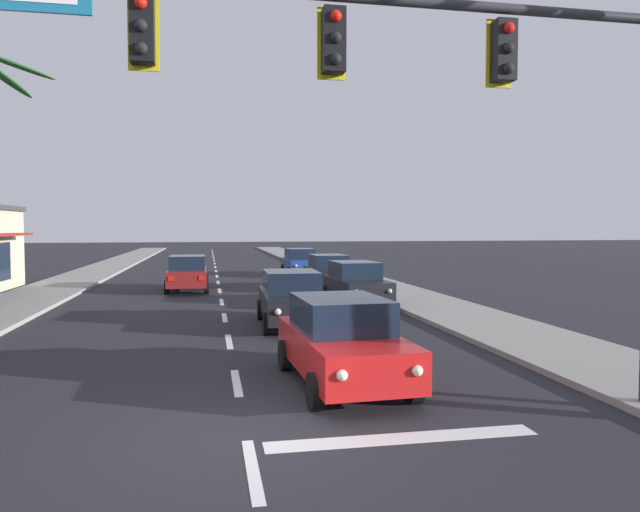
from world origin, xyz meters
TOP-DOWN VIEW (x-y plane):
  - ground_plane at (0.00, 0.00)m, footprint 220.00×220.00m
  - sidewalk_right at (7.80, 20.00)m, footprint 3.20×110.00m
  - sidewalk_left at (-7.80, 20.00)m, footprint 3.20×110.00m
  - lane_markings at (0.44, 20.60)m, footprint 4.28×89.79m
  - traffic_signal_mast at (3.03, -0.09)m, footprint 10.75×0.41m
  - sedan_lead_at_stop_bar at (1.99, 2.40)m, footprint 2.11×4.51m
  - sedan_third_in_queue at (1.98, 9.25)m, footprint 2.04×4.49m
  - sedan_oncoming_far at (-1.48, 19.88)m, footprint 1.96×4.46m
  - sedan_parked_nearest_kerb at (5.09, 27.56)m, footprint 2.00×4.47m
  - sedan_parked_mid_kerb at (5.22, 19.33)m, footprint 1.98×4.46m
  - sedan_parked_far_kerb at (5.10, 13.56)m, footprint 2.06×4.49m

SIDE VIEW (x-z plane):
  - ground_plane at x=0.00m, z-range 0.00..0.00m
  - lane_markings at x=0.44m, z-range 0.00..0.01m
  - sidewalk_right at x=7.80m, z-range 0.00..0.14m
  - sidewalk_left at x=-7.80m, z-range 0.00..0.14m
  - sedan_lead_at_stop_bar at x=1.99m, z-range 0.01..1.69m
  - sedan_third_in_queue at x=1.98m, z-range 0.01..1.69m
  - sedan_oncoming_far at x=-1.48m, z-range 0.01..1.69m
  - sedan_parked_nearest_kerb at x=5.09m, z-range 0.01..1.69m
  - sedan_parked_mid_kerb at x=5.22m, z-range 0.01..1.69m
  - sedan_parked_far_kerb at x=5.10m, z-range 0.01..1.69m
  - traffic_signal_mast at x=3.03m, z-range 1.58..8.70m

